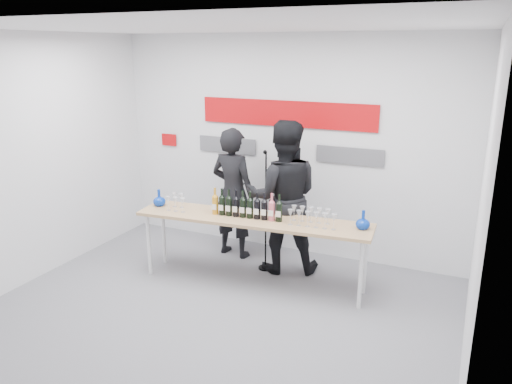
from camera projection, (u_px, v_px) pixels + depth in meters
ground at (219, 311)px, 5.54m from camera, size 5.00×5.00×0.00m
back_wall at (286, 146)px, 6.86m from camera, size 5.00×0.04×3.00m
signage at (282, 124)px, 6.77m from camera, size 3.38×0.02×0.79m
tasting_table at (253, 223)px, 5.96m from camera, size 2.89×0.83×0.86m
wine_bottles at (246, 204)px, 5.91m from camera, size 0.89×0.16×0.33m
decanter_left at (159, 198)px, 6.38m from camera, size 0.16×0.16×0.21m
decanter_right at (363, 220)px, 5.56m from camera, size 0.16×0.16×0.21m
glasses_left at (176, 203)px, 6.22m from camera, size 0.28×0.23×0.18m
glasses_right at (311, 217)px, 5.69m from camera, size 0.58×0.26×0.18m
presenter_left at (233, 193)px, 6.80m from camera, size 0.70×0.51×1.80m
presenter_right at (283, 197)px, 6.32m from camera, size 1.16×1.05×1.97m
mic_stand at (266, 234)px, 6.45m from camera, size 0.19×0.19×1.60m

